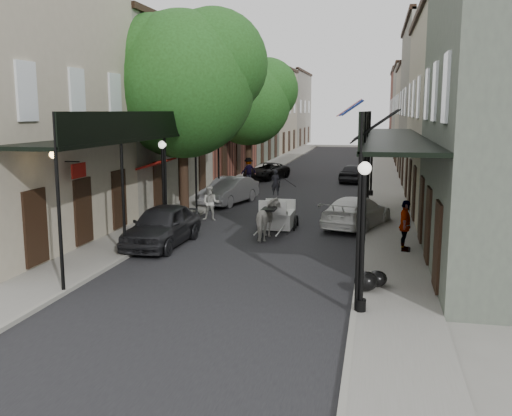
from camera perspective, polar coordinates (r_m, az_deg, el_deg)
The scene contains 24 objects.
ground at distance 17.09m, azimuth -3.42°, elevation -7.39°, with size 140.00×140.00×0.00m, color gray.
road at distance 36.36m, azimuth 4.94°, elevation 1.74°, with size 8.00×90.00×0.01m, color black.
sidewalk_left at distance 37.28m, azimuth -2.71°, elevation 2.05°, with size 2.20×90.00×0.12m, color gray.
sidewalk_right at distance 36.09m, azimuth 12.85°, elevation 1.56°, with size 2.20×90.00×0.12m, color gray.
building_row_left at distance 47.55m, azimuth -3.93°, elevation 9.96°, with size 5.00×80.00×10.50m, color #AEA38B.
building_row_right at distance 45.94m, azimuth 17.49°, elevation 9.55°, with size 5.00×80.00×10.50m, color gray.
gallery_left at distance 24.52m, azimuth -10.07°, elevation 7.30°, with size 2.20×18.05×4.88m.
gallery_right at distance 22.75m, azimuth 13.11°, elevation 7.02°, with size 2.20×18.05×4.88m.
tree_near at distance 27.34m, azimuth -6.48°, elevation 12.72°, with size 7.31×6.80×9.63m.
tree_far at distance 40.85m, azimuth -0.22°, elevation 10.85°, with size 6.45×6.00×8.61m.
lamppost_right_near at distance 14.06m, azimuth 10.61°, elevation -2.66°, with size 0.32×0.32×3.71m.
lamppost_left at distance 23.52m, azimuth -9.25°, elevation 2.32°, with size 0.32×0.32×3.71m.
lamppost_right_far at distance 33.88m, azimuth 11.49°, elevation 4.48°, with size 0.32×0.32×3.71m.
horse at distance 22.45m, azimuth 1.27°, elevation -1.17°, with size 0.85×1.86×1.57m, color beige.
carriage at distance 24.78m, azimuth 2.31°, elevation 0.41°, with size 1.65×2.32×2.63m.
pedestrian_walking at distance 26.37m, azimuth -4.56°, elevation 0.49°, with size 0.79×0.61×1.62m, color #A7A69D.
pedestrian_sidewalk_left at distance 39.13m, azimuth -0.76°, elevation 3.79°, with size 1.12×0.64×1.73m, color gray.
pedestrian_sidewalk_right at distance 20.73m, azimuth 14.69°, elevation -1.72°, with size 1.06×0.44×1.81m, color gray.
car_left_near at distance 21.64m, azimuth -9.37°, elevation -1.75°, with size 1.82×4.53×1.54m, color black.
car_left_mid at distance 31.04m, azimuth -2.69°, elevation 1.74°, with size 1.53×4.39×1.45m, color #A3A3A9.
car_left_far at distance 42.30m, azimuth 1.03°, elevation 3.72°, with size 2.01×4.37×1.21m, color black.
car_right_near at distance 25.13m, azimuth 10.03°, elevation -0.40°, with size 1.90×4.66×1.35m, color silver.
car_right_far at distance 41.05m, azimuth 9.78°, elevation 3.49°, with size 1.58×3.94×1.34m, color black.
trash_bags at distance 16.26m, azimuth 11.36°, elevation -7.09°, with size 0.90×1.05×0.55m.
Camera 1 is at (4.37, -15.74, 5.02)m, focal length 40.00 mm.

